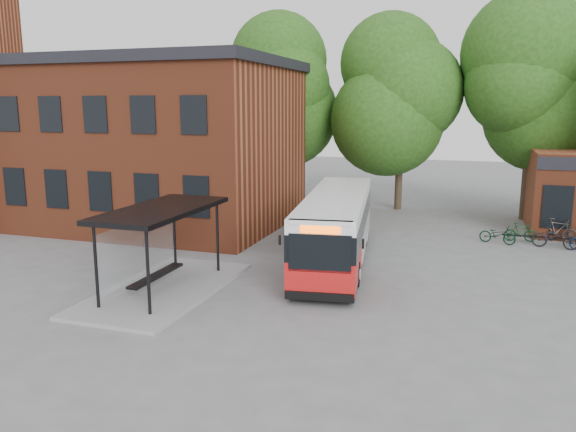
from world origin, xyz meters
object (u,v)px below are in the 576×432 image
(city_bus, at_px, (336,228))
(bicycle_1, at_px, (520,232))
(bicycle_3, at_px, (557,230))
(bicycle_2, at_px, (555,237))
(bus_shelter, at_px, (163,249))
(bicycle_0, at_px, (497,235))

(city_bus, relative_size, bicycle_1, 7.35)
(bicycle_3, bearing_deg, city_bus, 147.27)
(city_bus, height_order, bicycle_2, city_bus)
(bus_shelter, bearing_deg, bicycle_1, 43.47)
(bus_shelter, bearing_deg, bicycle_0, 44.04)
(bus_shelter, bearing_deg, bicycle_3, 41.11)
(city_bus, bearing_deg, bicycle_0, 31.73)
(bicycle_2, bearing_deg, bicycle_0, 94.76)
(bicycle_0, height_order, bicycle_1, bicycle_1)
(bicycle_1, bearing_deg, city_bus, 119.27)
(bicycle_1, xyz_separation_m, bicycle_2, (1.36, -0.92, 0.06))
(bus_shelter, xyz_separation_m, bicycle_0, (10.96, 10.59, -1.03))
(bicycle_2, height_order, bicycle_3, bicycle_3)
(bicycle_0, distance_m, bicycle_2, 2.38)
(bus_shelter, relative_size, bicycle_3, 3.90)
(bicycle_0, bearing_deg, bicycle_2, -78.43)
(bicycle_3, bearing_deg, bicycle_2, -168.71)
(bus_shelter, relative_size, bicycle_0, 4.37)
(city_bus, xyz_separation_m, bicycle_1, (7.29, 5.96, -0.93))
(bicycle_1, relative_size, bicycle_3, 0.82)
(bus_shelter, distance_m, bicycle_2, 16.95)
(bus_shelter, relative_size, city_bus, 0.65)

